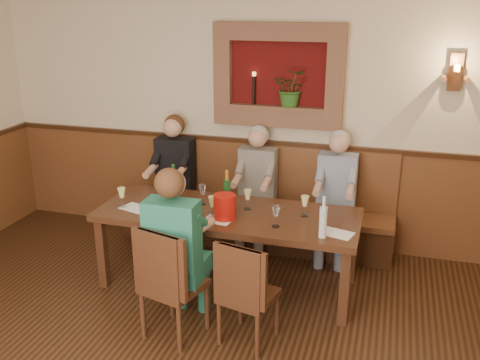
{
  "coord_description": "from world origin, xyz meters",
  "views": [
    {
      "loc": [
        1.38,
        -2.48,
        2.62
      ],
      "look_at": [
        0.1,
        1.9,
        1.05
      ],
      "focal_mm": 40.0,
      "sensor_mm": 36.0,
      "label": 1
    }
  ],
  "objects_px": {
    "bench": "(254,216)",
    "chair_near_left": "(173,304)",
    "person_bench_left": "(173,189)",
    "person_bench_mid": "(256,200)",
    "water_bottle": "(323,221)",
    "person_bench_right": "(335,208)",
    "wine_bottle_green_b": "(174,188)",
    "wine_bottle_green_a": "(227,194)",
    "chair_near_right": "(247,312)",
    "spittoon_bucket": "(225,207)",
    "person_chair_front": "(178,263)",
    "dining_table": "(228,219)"
  },
  "relations": [
    {
      "from": "chair_near_right",
      "to": "water_bottle",
      "type": "relative_size",
      "value": 2.53
    },
    {
      "from": "person_bench_mid",
      "to": "wine_bottle_green_b",
      "type": "xyz_separation_m",
      "value": [
        -0.59,
        -0.8,
        0.35
      ]
    },
    {
      "from": "person_chair_front",
      "to": "water_bottle",
      "type": "height_order",
      "value": "person_chair_front"
    },
    {
      "from": "person_bench_left",
      "to": "person_bench_mid",
      "type": "xyz_separation_m",
      "value": [
        0.95,
        0.0,
        -0.03
      ]
    },
    {
      "from": "dining_table",
      "to": "chair_near_right",
      "type": "relative_size",
      "value": 2.68
    },
    {
      "from": "chair_near_left",
      "to": "wine_bottle_green_a",
      "type": "xyz_separation_m",
      "value": [
        0.17,
        0.92,
        0.63
      ]
    },
    {
      "from": "person_bench_right",
      "to": "water_bottle",
      "type": "xyz_separation_m",
      "value": [
        0.02,
        -1.15,
        0.33
      ]
    },
    {
      "from": "bench",
      "to": "water_bottle",
      "type": "distance_m",
      "value": 1.64
    },
    {
      "from": "person_chair_front",
      "to": "wine_bottle_green_b",
      "type": "distance_m",
      "value": 0.95
    },
    {
      "from": "person_chair_front",
      "to": "person_bench_right",
      "type": "bearing_deg",
      "value": 56.71
    },
    {
      "from": "chair_near_right",
      "to": "person_bench_mid",
      "type": "distance_m",
      "value": 1.72
    },
    {
      "from": "dining_table",
      "to": "person_bench_mid",
      "type": "height_order",
      "value": "person_bench_mid"
    },
    {
      "from": "chair_near_right",
      "to": "wine_bottle_green_a",
      "type": "distance_m",
      "value": 1.14
    },
    {
      "from": "person_bench_left",
      "to": "wine_bottle_green_b",
      "type": "relative_size",
      "value": 3.58
    },
    {
      "from": "chair_near_right",
      "to": "person_bench_left",
      "type": "bearing_deg",
      "value": 141.95
    },
    {
      "from": "spittoon_bucket",
      "to": "wine_bottle_green_b",
      "type": "bearing_deg",
      "value": 160.34
    },
    {
      "from": "chair_near_right",
      "to": "wine_bottle_green_b",
      "type": "bearing_deg",
      "value": 151.64
    },
    {
      "from": "person_bench_right",
      "to": "dining_table",
      "type": "bearing_deg",
      "value": -136.49
    },
    {
      "from": "wine_bottle_green_a",
      "to": "water_bottle",
      "type": "distance_m",
      "value": 0.98
    },
    {
      "from": "spittoon_bucket",
      "to": "bench",
      "type": "bearing_deg",
      "value": 91.04
    },
    {
      "from": "person_bench_mid",
      "to": "wine_bottle_green_a",
      "type": "height_order",
      "value": "person_bench_mid"
    },
    {
      "from": "person_bench_mid",
      "to": "person_bench_right",
      "type": "bearing_deg",
      "value": -0.01
    },
    {
      "from": "dining_table",
      "to": "wine_bottle_green_a",
      "type": "height_order",
      "value": "wine_bottle_green_a"
    },
    {
      "from": "chair_near_right",
      "to": "wine_bottle_green_b",
      "type": "relative_size",
      "value": 2.27
    },
    {
      "from": "wine_bottle_green_b",
      "to": "person_bench_left",
      "type": "bearing_deg",
      "value": 114.34
    },
    {
      "from": "bench",
      "to": "chair_near_left",
      "type": "xyz_separation_m",
      "value": [
        -0.18,
        -1.84,
        -0.04
      ]
    },
    {
      "from": "person_bench_mid",
      "to": "water_bottle",
      "type": "xyz_separation_m",
      "value": [
        0.86,
        -1.15,
        0.33
      ]
    },
    {
      "from": "chair_near_right",
      "to": "person_bench_right",
      "type": "relative_size",
      "value": 0.66
    },
    {
      "from": "dining_table",
      "to": "wine_bottle_green_b",
      "type": "xyz_separation_m",
      "value": [
        -0.54,
        0.04,
        0.24
      ]
    },
    {
      "from": "wine_bottle_green_b",
      "to": "bench",
      "type": "bearing_deg",
      "value": 58.96
    },
    {
      "from": "dining_table",
      "to": "spittoon_bucket",
      "type": "height_order",
      "value": "spittoon_bucket"
    },
    {
      "from": "chair_near_left",
      "to": "wine_bottle_green_a",
      "type": "distance_m",
      "value": 1.12
    },
    {
      "from": "person_bench_left",
      "to": "person_bench_mid",
      "type": "height_order",
      "value": "person_bench_left"
    },
    {
      "from": "bench",
      "to": "wine_bottle_green_a",
      "type": "bearing_deg",
      "value": -90.89
    },
    {
      "from": "person_bench_left",
      "to": "wine_bottle_green_b",
      "type": "height_order",
      "value": "person_bench_left"
    },
    {
      "from": "person_bench_right",
      "to": "water_bottle",
      "type": "bearing_deg",
      "value": -88.81
    },
    {
      "from": "person_bench_mid",
      "to": "spittoon_bucket",
      "type": "distance_m",
      "value": 1.05
    },
    {
      "from": "chair_near_left",
      "to": "spittoon_bucket",
      "type": "distance_m",
      "value": 0.96
    },
    {
      "from": "chair_near_right",
      "to": "wine_bottle_green_a",
      "type": "bearing_deg",
      "value": 130.55
    },
    {
      "from": "person_bench_left",
      "to": "wine_bottle_green_a",
      "type": "bearing_deg",
      "value": -42.64
    },
    {
      "from": "person_bench_right",
      "to": "wine_bottle_green_b",
      "type": "distance_m",
      "value": 1.68
    },
    {
      "from": "bench",
      "to": "person_bench_right",
      "type": "relative_size",
      "value": 2.2
    },
    {
      "from": "dining_table",
      "to": "water_bottle",
      "type": "relative_size",
      "value": 6.8
    },
    {
      "from": "chair_near_left",
      "to": "chair_near_right",
      "type": "distance_m",
      "value": 0.6
    },
    {
      "from": "dining_table",
      "to": "water_bottle",
      "type": "height_order",
      "value": "water_bottle"
    },
    {
      "from": "bench",
      "to": "water_bottle",
      "type": "bearing_deg",
      "value": -53.99
    },
    {
      "from": "chair_near_right",
      "to": "wine_bottle_green_b",
      "type": "distance_m",
      "value": 1.44
    },
    {
      "from": "person_bench_left",
      "to": "wine_bottle_green_b",
      "type": "distance_m",
      "value": 0.94
    },
    {
      "from": "water_bottle",
      "to": "chair_near_right",
      "type": "bearing_deg",
      "value": -134.19
    },
    {
      "from": "chair_near_right",
      "to": "person_bench_left",
      "type": "xyz_separation_m",
      "value": [
        -1.32,
        1.65,
        0.32
      ]
    }
  ]
}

